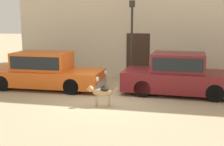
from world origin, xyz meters
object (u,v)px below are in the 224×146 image
at_px(street_lamp, 132,30).
at_px(parked_sedan_nearest, 44,70).
at_px(parked_sedan_second, 179,74).
at_px(stray_dog_spotted, 101,92).

bearing_deg(street_lamp, parked_sedan_nearest, -149.14).
xyz_separation_m(parked_sedan_nearest, street_lamp, (3.27, 1.95, 1.57)).
bearing_deg(parked_sedan_second, parked_sedan_nearest, -175.74).
height_order(parked_sedan_nearest, stray_dog_spotted, parked_sedan_nearest).
height_order(parked_sedan_nearest, street_lamp, street_lamp).
xyz_separation_m(parked_sedan_nearest, parked_sedan_second, (5.31, 0.17, 0.03)).
distance_m(parked_sedan_nearest, parked_sedan_second, 5.31).
height_order(stray_dog_spotted, street_lamp, street_lamp).
relative_size(parked_sedan_nearest, street_lamp, 1.38).
height_order(parked_sedan_second, stray_dog_spotted, parked_sedan_second).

